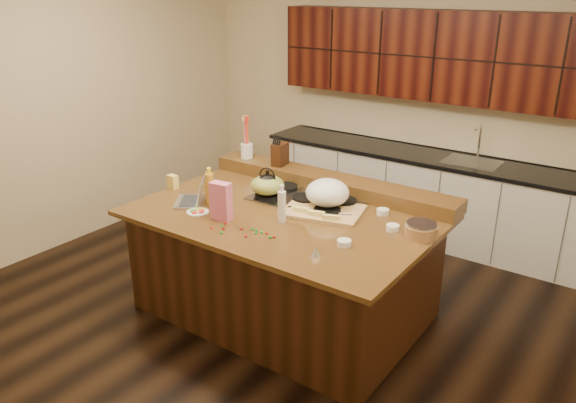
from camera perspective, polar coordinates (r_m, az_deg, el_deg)
The scene contains 35 objects.
room at distance 4.38m, azimuth -0.38°, elevation 4.07°, with size 5.52×5.02×2.72m.
island at distance 4.72m, azimuth -0.35°, elevation -6.25°, with size 2.40×1.60×0.92m.
back_ledge at distance 5.05m, azimuth 4.28°, elevation 1.97°, with size 2.40×0.30×0.12m, color black.
cooktop at distance 4.75m, azimuth 1.75°, elevation 0.17°, with size 0.92×0.52×0.05m.
back_counter at distance 6.24m, azimuth 14.03°, elevation 5.20°, with size 3.70×0.66×2.40m.
kettle at distance 4.77m, azimuth -2.10°, elevation 1.78°, with size 0.20×0.20×0.18m, color black.
green_bowl at distance 4.78m, azimuth -2.10°, elevation 1.68°, with size 0.29×0.29×0.16m, color olive.
laptop at distance 4.78m, azimuth -9.46°, elevation 0.59°, with size 0.39×0.41×0.22m.
oil_bottle at distance 4.69m, azimuth -7.95°, elevation 1.25°, with size 0.07×0.07×0.27m, color #BB8621.
vinegar_bottle at distance 4.31m, azimuth -0.63°, elevation -0.54°, with size 0.06×0.06×0.25m, color silver.
wooden_tray at distance 4.56m, azimuth 3.93°, elevation 0.49°, with size 0.70×0.58×0.25m.
ramekin_a at distance 3.97m, azimuth 5.73°, elevation -4.22°, with size 0.10×0.10×0.04m, color white.
ramekin_b at distance 4.27m, azimuth 10.59°, elevation -2.63°, with size 0.10×0.10×0.04m, color white.
ramekin_c at distance 4.55m, azimuth 9.61°, elevation -1.04°, with size 0.10×0.10×0.04m, color white.
strainer_bowl at distance 4.20m, azimuth 13.35°, elevation -2.94°, with size 0.24×0.24×0.09m, color #996B3F.
kitchen_timer at distance 3.81m, azimuth 2.83°, elevation -5.10°, with size 0.08×0.08×0.07m, color silver.
pink_bag at distance 4.37m, azimuth -6.83°, elevation 0.02°, with size 0.16×0.09×0.30m, color #D46486.
candy_plate at distance 4.58m, azimuth -9.16°, elevation -1.07°, with size 0.18×0.18×0.01m, color white.
package_box at distance 5.14m, azimuth -11.62°, elevation 1.97°, with size 0.09×0.06×0.13m, color #EEC654.
utensil_crock at distance 5.54m, azimuth -4.20°, elevation 5.15°, with size 0.12×0.12×0.14m, color white.
knife_block at distance 5.29m, azimuth -0.83°, elevation 4.83°, with size 0.11×0.17×0.21m, color black.
gumdrop_0 at distance 4.14m, azimuth -2.18°, elevation -3.22°, with size 0.02×0.02×0.02m, color red.
gumdrop_1 at distance 4.14m, azimuth -3.28°, elevation -3.23°, with size 0.02×0.02×0.02m, color #198C26.
gumdrop_2 at distance 4.24m, azimuth -6.57°, elevation -2.72°, with size 0.02×0.02×0.02m, color red.
gumdrop_3 at distance 4.19m, azimuth -3.24°, elevation -2.93°, with size 0.02×0.02×0.02m, color #198C26.
gumdrop_4 at distance 4.23m, azimuth -4.73°, elevation -2.77°, with size 0.02×0.02×0.02m, color red.
gumdrop_5 at distance 4.17m, azimuth -6.77°, elevation -3.17°, with size 0.02×0.02×0.02m, color #198C26.
gumdrop_6 at distance 4.27m, azimuth -7.78°, elevation -2.66°, with size 0.02×0.02×0.02m, color red.
gumdrop_7 at distance 4.28m, azimuth -6.74°, elevation -2.50°, with size 0.02×0.02×0.02m, color #198C26.
gumdrop_8 at distance 4.10m, azimuth -4.31°, elevation -3.54°, with size 0.02×0.02×0.02m, color red.
gumdrop_9 at distance 4.22m, azimuth -3.65°, elevation -2.80°, with size 0.02×0.02×0.02m, color #198C26.
gumdrop_10 at distance 4.33m, azimuth -6.35°, elevation -2.19°, with size 0.02×0.02×0.02m, color red.
gumdrop_11 at distance 4.07m, azimuth -1.82°, elevation -3.66°, with size 0.02×0.02×0.02m, color #198C26.
gumdrop_12 at distance 4.08m, azimuth -1.40°, elevation -3.62°, with size 0.02×0.02×0.02m, color red.
gumdrop_13 at distance 4.16m, azimuth -2.70°, elevation -3.13°, with size 0.02×0.02×0.02m, color #198C26.
Camera 1 is at (2.45, -3.39, 2.65)m, focal length 35.00 mm.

